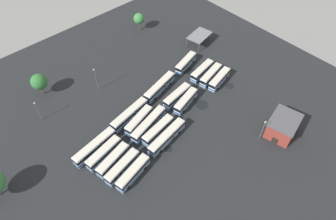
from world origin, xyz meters
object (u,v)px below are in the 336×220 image
object	(u,v)px
bus_row1_slot0	(160,87)
bus_row1_slot2	(177,96)
bus_row2_slot0	(130,114)
tree_west_edge	(139,19)
bus_row1_slot3	(186,101)
bus_row2_slot1	(139,120)
bus_row0_slot2	(202,71)
bus_row0_slot4	(219,79)
bus_row0_slot0	(186,63)
bus_row3_slot4	(133,173)
depot_building	(283,126)
bus_row3_slot2	(113,160)
tree_south_edge	(39,82)
bus_row0_slot3	(211,75)
lamp_post_mid_lot	(96,79)
lamp_post_near_entrance	(262,130)
maintenance_shelter	(199,35)
bus_row3_slot1	(104,153)
bus_row3_slot3	(122,167)
lamp_post_far_corner	(38,110)
bus_row2_slot3	(158,130)
bus_row3_slot0	(95,147)
bus_row2_slot4	(167,137)
bus_row2_slot2	(149,124)

from	to	relation	value
bus_row1_slot0	bus_row1_slot2	world-z (taller)	same
bus_row2_slot0	tree_west_edge	size ratio (longest dim) A/B	1.93
bus_row1_slot3	bus_row2_slot1	bearing A→B (deg)	-13.33
bus_row0_slot2	bus_row0_slot4	world-z (taller)	same
bus_row1_slot3	bus_row0_slot0	bearing A→B (deg)	-134.67
bus_row1_slot2	bus_row3_slot4	bearing A→B (deg)	24.21
bus_row0_slot4	depot_building	distance (m)	26.77
bus_row0_slot2	bus_row3_slot2	size ratio (longest dim) A/B	0.97
bus_row1_slot2	bus_row3_slot2	world-z (taller)	same
bus_row2_slot1	bus_row2_slot0	bearing A→B (deg)	-81.17
bus_row0_slot4	tree_south_edge	world-z (taller)	tree_south_edge
bus_row0_slot3	bus_row2_slot1	distance (m)	31.22
bus_row3_slot4	lamp_post_mid_lot	world-z (taller)	lamp_post_mid_lot
bus_row0_slot4	lamp_post_near_entrance	distance (m)	25.95
bus_row0_slot2	maintenance_shelter	xyz separation A→B (m)	(-12.54, -13.51, 1.78)
bus_row3_slot1	lamp_post_near_entrance	bearing A→B (deg)	145.08
maintenance_shelter	tree_south_edge	distance (m)	60.73
bus_row0_slot0	bus_row0_slot4	world-z (taller)	same
bus_row3_slot3	lamp_post_far_corner	world-z (taller)	lamp_post_far_corner
bus_row2_slot3	tree_south_edge	xyz separation A→B (m)	(17.31, -38.61, 3.60)
bus_row3_slot2	tree_south_edge	distance (m)	38.21
bus_row0_slot3	bus_row3_slot1	distance (m)	45.77
bus_row3_slot0	bus_row2_slot4	bearing A→B (deg)	147.19
bus_row0_slot0	bus_row3_slot4	world-z (taller)	same
bus_row2_slot3	bus_row0_slot2	bearing A→B (deg)	-162.09
bus_row2_slot4	bus_row2_slot2	bearing A→B (deg)	-83.41
bus_row2_slot0	maintenance_shelter	size ratio (longest dim) A/B	1.36
bus_row2_slot2	bus_row3_slot3	bearing A→B (deg)	23.82
maintenance_shelter	bus_row2_slot4	bearing A→B (deg)	32.74
bus_row2_slot0	bus_row0_slot4	bearing A→B (deg)	165.98
tree_west_edge	bus_row1_slot3	bearing A→B (deg)	70.18
bus_row2_slot4	lamp_post_near_entrance	world-z (taller)	lamp_post_near_entrance
bus_row0_slot0	bus_row1_slot2	size ratio (longest dim) A/B	0.97
tree_south_edge	tree_west_edge	bearing A→B (deg)	-171.42
maintenance_shelter	lamp_post_near_entrance	xyz separation A→B (m)	(20.74, 44.42, 0.99)
bus_row2_slot0	bus_row3_slot0	bearing A→B (deg)	11.00
depot_building	tree_south_edge	distance (m)	77.28
bus_row0_slot0	depot_building	xyz separation A→B (m)	(-0.09, 40.45, 1.13)
bus_row2_slot0	bus_row2_slot2	xyz separation A→B (m)	(-1.92, 6.82, 0.00)
bus_row0_slot2	bus_row0_slot4	xyz separation A→B (m)	(-1.30, 6.93, -0.00)
bus_row3_slot4	bus_row3_slot1	bearing A→B (deg)	-78.04
bus_row2_slot3	lamp_post_far_corner	world-z (taller)	lamp_post_far_corner
bus_row1_slot0	tree_west_edge	bearing A→B (deg)	-118.18
bus_row3_slot2	tree_south_edge	world-z (taller)	tree_south_edge
bus_row2_slot4	bus_row3_slot0	size ratio (longest dim) A/B	1.00
bus_row0_slot0	bus_row2_slot1	xyz separation A→B (m)	(29.33, 9.48, 0.00)
lamp_post_near_entrance	lamp_post_mid_lot	world-z (taller)	lamp_post_mid_lot
bus_row2_slot2	tree_south_edge	distance (m)	38.94
bus_row2_slot3	bus_row1_slot3	bearing A→B (deg)	-168.63
bus_row3_slot1	lamp_post_far_corner	world-z (taller)	lamp_post_far_corner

